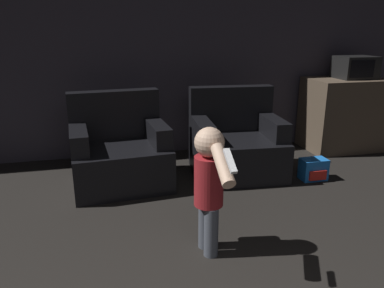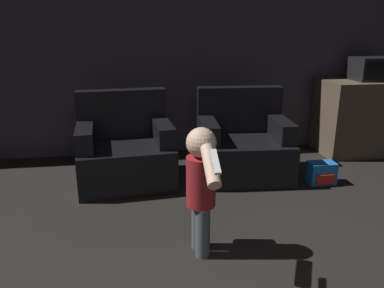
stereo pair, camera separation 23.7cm
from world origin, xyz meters
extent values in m
cube|color=#3D3842|center=(0.00, 4.50, 1.30)|extent=(8.40, 0.05, 2.60)
cube|color=black|center=(-0.23, 3.55, 0.20)|extent=(0.97, 0.86, 0.41)
cube|color=black|center=(-0.25, 3.86, 0.65)|extent=(0.92, 0.23, 0.49)
cube|color=black|center=(-0.60, 3.52, 0.51)|extent=(0.21, 0.64, 0.20)
cube|color=black|center=(0.15, 3.58, 0.51)|extent=(0.21, 0.64, 0.20)
cube|color=black|center=(0.99, 3.55, 0.20)|extent=(0.96, 0.85, 0.41)
cube|color=black|center=(1.01, 3.86, 0.65)|extent=(0.92, 0.22, 0.49)
cube|color=black|center=(0.61, 3.57, 0.51)|extent=(0.20, 0.64, 0.20)
cube|color=black|center=(1.36, 3.52, 0.51)|extent=(0.20, 0.64, 0.20)
cylinder|color=#474C56|center=(0.31, 2.17, 0.18)|extent=(0.10, 0.10, 0.36)
cylinder|color=#474C56|center=(0.29, 2.28, 0.18)|extent=(0.10, 0.10, 0.36)
cylinder|color=maroon|center=(0.30, 2.23, 0.53)|extent=(0.20, 0.20, 0.34)
sphere|color=beige|center=(0.30, 2.23, 0.80)|extent=(0.20, 0.20, 0.20)
cylinder|color=beige|center=(0.29, 2.35, 0.52)|extent=(0.08, 0.08, 0.29)
cylinder|color=beige|center=(0.31, 1.98, 0.73)|extent=(0.08, 0.29, 0.21)
cube|color=white|center=(0.31, 1.86, 0.81)|extent=(0.04, 0.16, 0.10)
cube|color=blue|center=(1.71, 3.23, 0.11)|extent=(0.26, 0.17, 0.22)
cube|color=red|center=(1.71, 3.14, 0.08)|extent=(0.18, 0.02, 0.10)
cube|color=brown|center=(2.62, 4.11, 0.45)|extent=(0.96, 0.64, 0.90)
cube|color=black|center=(2.70, 4.11, 1.03)|extent=(0.45, 0.37, 0.27)
cube|color=black|center=(2.66, 3.92, 1.03)|extent=(0.32, 0.01, 0.20)
camera|label=1|loc=(-0.34, 0.02, 1.51)|focal=35.00mm
camera|label=2|loc=(-0.10, -0.03, 1.51)|focal=35.00mm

